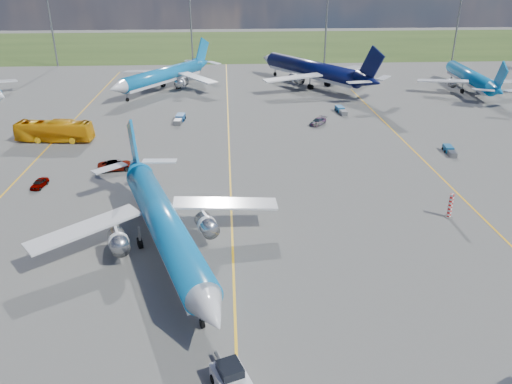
{
  "coord_description": "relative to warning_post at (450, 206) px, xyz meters",
  "views": [
    {
      "loc": [
        -0.3,
        -43.65,
        27.62
      ],
      "look_at": [
        2.84,
        7.86,
        4.0
      ],
      "focal_mm": 35.0,
      "sensor_mm": 36.0,
      "label": 1
    }
  ],
  "objects": [
    {
      "name": "baggage_tug_e",
      "position": [
        -2.95,
        46.44,
        -0.99
      ],
      "size": [
        1.68,
        4.95,
        1.09
      ],
      "rotation": [
        0.0,
        0.0,
        0.08
      ],
      "color": "#185690",
      "rests_on": "ground"
    },
    {
      "name": "ground",
      "position": [
        -26.0,
        -8.0,
        -1.5
      ],
      "size": [
        400.0,
        400.0,
        0.0
      ],
      "primitive_type": "plane",
      "color": "#4F4F4D",
      "rests_on": "ground"
    },
    {
      "name": "apron_bus",
      "position": [
        -55.61,
        31.63,
        0.3
      ],
      "size": [
        13.2,
        4.4,
        3.61
      ],
      "primitive_type": "imported",
      "rotation": [
        0.0,
        0.0,
        1.46
      ],
      "color": "#EBA40D",
      "rests_on": "ground"
    },
    {
      "name": "bg_jet_n",
      "position": [
        -5.02,
        71.63,
        -1.5
      ],
      "size": [
        52.15,
        55.54,
        11.62
      ],
      "primitive_type": null,
      "rotation": [
        0.0,
        0.0,
        3.7
      ],
      "color": "#060C39",
      "rests_on": "ground"
    },
    {
      "name": "floodlight_masts",
      "position": [
        -16.0,
        102.0,
        11.06
      ],
      "size": [
        202.2,
        0.5,
        22.7
      ],
      "color": "slate",
      "rests_on": "ground"
    },
    {
      "name": "bg_jet_nnw",
      "position": [
        -41.13,
        69.03,
        -1.5
      ],
      "size": [
        45.31,
        48.06,
        10.04
      ],
      "primitive_type": null,
      "rotation": [
        0.0,
        0.0,
        -0.57
      ],
      "color": "#0D75BF",
      "rests_on": "ground"
    },
    {
      "name": "pushback_tug",
      "position": [
        -26.34,
        -25.26,
        -0.7
      ],
      "size": [
        3.48,
        5.89,
        1.98
      ],
      "rotation": [
        0.0,
        0.0,
        0.35
      ],
      "color": "silver",
      "rests_on": "ground"
    },
    {
      "name": "taxiway_lines",
      "position": [
        -25.83,
        19.7,
        -1.49
      ],
      "size": [
        60.25,
        160.0,
        0.02
      ],
      "color": "yellow",
      "rests_on": "ground"
    },
    {
      "name": "warning_post",
      "position": [
        0.0,
        0.0,
        0.0
      ],
      "size": [
        0.5,
        0.5,
        3.0
      ],
      "primitive_type": "cylinder",
      "color": "red",
      "rests_on": "ground"
    },
    {
      "name": "service_car_c",
      "position": [
        -9.09,
        38.44,
        -0.87
      ],
      "size": [
        4.11,
        4.5,
        1.26
      ],
      "primitive_type": "imported",
      "rotation": [
        0.0,
        0.0,
        -0.68
      ],
      "color": "#999999",
      "rests_on": "ground"
    },
    {
      "name": "baggage_tug_c",
      "position": [
        -35.31,
        41.99,
        -0.95
      ],
      "size": [
        1.92,
        5.36,
        1.18
      ],
      "rotation": [
        0.0,
        0.0,
        -0.1
      ],
      "color": "#174D8F",
      "rests_on": "ground"
    },
    {
      "name": "service_car_a",
      "position": [
        -51.9,
        11.99,
        -0.93
      ],
      "size": [
        1.9,
        3.54,
        1.15
      ],
      "primitive_type": "imported",
      "rotation": [
        0.0,
        0.0,
        -0.17
      ],
      "color": "#999999",
      "rests_on": "ground"
    },
    {
      "name": "main_airliner",
      "position": [
        -32.86,
        -6.41,
        -1.5
      ],
      "size": [
        39.43,
        44.97,
        9.86
      ],
      "primitive_type": null,
      "rotation": [
        0.0,
        0.0,
        0.33
      ],
      "color": "#0D75BF",
      "rests_on": "ground"
    },
    {
      "name": "baggage_tug_w",
      "position": [
        9.27,
        21.7,
        -1.04
      ],
      "size": [
        1.64,
        4.44,
        0.97
      ],
      "rotation": [
        0.0,
        0.0,
        -0.12
      ],
      "color": "#17588C",
      "rests_on": "ground"
    },
    {
      "name": "bg_jet_ne",
      "position": [
        31.56,
        63.65,
        -1.5
      ],
      "size": [
        30.57,
        38.4,
        9.47
      ],
      "primitive_type": null,
      "rotation": [
        0.0,
        0.0,
        3.05
      ],
      "color": "#0D75BF",
      "rests_on": "ground"
    },
    {
      "name": "grass_strip",
      "position": [
        -26.0,
        142.0,
        -1.5
      ],
      "size": [
        400.0,
        80.0,
        0.01
      ],
      "primitive_type": "cube",
      "color": "#2D4719",
      "rests_on": "ground"
    },
    {
      "name": "service_car_b",
      "position": [
        -42.7,
        17.71,
        -0.77
      ],
      "size": [
        5.6,
        3.4,
        1.45
      ],
      "primitive_type": "imported",
      "rotation": [
        0.0,
        0.0,
        1.77
      ],
      "color": "#999999",
      "rests_on": "ground"
    }
  ]
}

